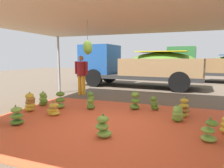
# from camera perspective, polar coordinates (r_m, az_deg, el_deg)

# --- Properties ---
(ground_plane) EXTENTS (40.00, 40.00, 0.00)m
(ground_plane) POSITION_cam_1_polar(r_m,az_deg,el_deg) (7.83, 7.35, -4.56)
(ground_plane) COLOR brown
(tarp_orange) EXTENTS (6.39, 4.70, 0.01)m
(tarp_orange) POSITION_cam_1_polar(r_m,az_deg,el_deg) (5.05, -0.32, -11.31)
(tarp_orange) COLOR #D1512D
(tarp_orange) RESTS_ON ground
(tent_canopy) EXTENTS (8.00, 7.00, 2.66)m
(tent_canopy) POSITION_cam_1_polar(r_m,az_deg,el_deg) (4.79, -0.78, 18.96)
(tent_canopy) COLOR #9EA0A5
(tent_canopy) RESTS_ON ground
(banana_bunch_1) EXTENTS (0.45, 0.43, 0.50)m
(banana_bunch_1) POSITION_cam_1_polar(r_m,az_deg,el_deg) (5.40, -25.81, -8.50)
(banana_bunch_1) COLOR #477523
(banana_bunch_1) RESTS_ON tarp_orange
(banana_bunch_2) EXTENTS (0.44, 0.40, 0.49)m
(banana_bunch_2) POSITION_cam_1_polar(r_m,az_deg,el_deg) (4.18, -2.57, -12.39)
(banana_bunch_2) COLOR #75A83D
(banana_bunch_2) RESTS_ON tarp_orange
(banana_bunch_3) EXTENTS (0.38, 0.36, 0.50)m
(banana_bunch_3) POSITION_cam_1_polar(r_m,az_deg,el_deg) (4.38, 26.27, -12.22)
(banana_bunch_3) COLOR #75A83D
(banana_bunch_3) RESTS_ON tarp_orange
(banana_bunch_4) EXTENTS (0.47, 0.48, 0.58)m
(banana_bunch_4) POSITION_cam_1_polar(r_m,az_deg,el_deg) (6.68, -14.81, -4.65)
(banana_bunch_4) COLOR #6B9E38
(banana_bunch_4) RESTS_ON tarp_orange
(banana_bunch_5) EXTENTS (0.35, 0.35, 0.49)m
(banana_bunch_5) POSITION_cam_1_polar(r_m,az_deg,el_deg) (6.34, 12.08, -5.52)
(banana_bunch_5) COLOR #477523
(banana_bunch_5) RESTS_ON tarp_orange
(banana_bunch_7) EXTENTS (0.43, 0.43, 0.61)m
(banana_bunch_7) POSITION_cam_1_polar(r_m,az_deg,el_deg) (6.28, 6.68, -5.04)
(banana_bunch_7) COLOR #518428
(banana_bunch_7) RESTS_ON tarp_orange
(banana_bunch_8) EXTENTS (0.43, 0.39, 0.51)m
(banana_bunch_8) POSITION_cam_1_polar(r_m,az_deg,el_deg) (7.17, -19.24, -4.22)
(banana_bunch_8) COLOR #518428
(banana_bunch_8) RESTS_ON tarp_orange
(banana_bunch_11) EXTENTS (0.35, 0.36, 0.59)m
(banana_bunch_11) POSITION_cam_1_polar(r_m,az_deg,el_deg) (6.33, -6.20, -4.95)
(banana_bunch_11) COLOR #477523
(banana_bunch_11) RESTS_ON tarp_orange
(banana_bunch_12) EXTENTS (0.37, 0.39, 0.45)m
(banana_bunch_12) POSITION_cam_1_polar(r_m,az_deg,el_deg) (5.39, 18.45, -8.24)
(banana_bunch_12) COLOR #60932D
(banana_bunch_12) RESTS_ON tarp_orange
(banana_bunch_13) EXTENTS (0.45, 0.45, 0.60)m
(banana_bunch_13) POSITION_cam_1_polar(r_m,az_deg,el_deg) (6.55, -22.61, -5.04)
(banana_bunch_13) COLOR gold
(banana_bunch_13) RESTS_ON tarp_orange
(banana_bunch_14) EXTENTS (0.44, 0.44, 0.41)m
(banana_bunch_14) POSITION_cam_1_polar(r_m,az_deg,el_deg) (5.90, -16.61, -7.10)
(banana_bunch_14) COLOR gold
(banana_bunch_14) RESTS_ON tarp_orange
(banana_bunch_15) EXTENTS (0.38, 0.37, 0.57)m
(banana_bunch_15) POSITION_cam_1_polar(r_m,az_deg,el_deg) (5.84, 20.14, -6.68)
(banana_bunch_15) COLOR gold
(banana_bunch_15) RESTS_ON tarp_orange
(cargo_truck_main) EXTENTS (6.97, 2.76, 2.40)m
(cargo_truck_main) POSITION_cam_1_polar(r_m,az_deg,el_deg) (11.37, 6.84, 5.54)
(cargo_truck_main) COLOR #2D2D2D
(cargo_truck_main) RESTS_ON ground
(cargo_truck_far) EXTENTS (6.67, 2.82, 2.40)m
(cargo_truck_far) POSITION_cam_1_polar(r_m,az_deg,el_deg) (15.09, 27.46, 5.11)
(cargo_truck_far) COLOR #2D2D2D
(cargo_truck_far) RESTS_ON ground
(worker_0) EXTENTS (0.63, 0.39, 1.73)m
(worker_0) POSITION_cam_1_polar(r_m,az_deg,el_deg) (8.89, -8.84, 3.44)
(worker_0) COLOR orange
(worker_0) RESTS_ON ground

